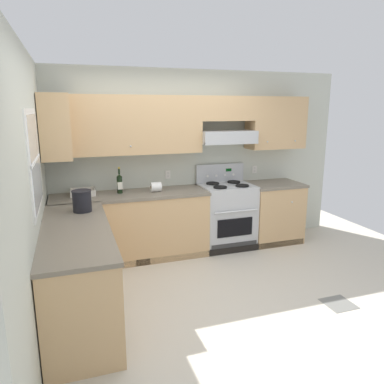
{
  "coord_description": "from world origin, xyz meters",
  "views": [
    {
      "loc": [
        -1.25,
        -3.46,
        2.01
      ],
      "look_at": [
        0.16,
        0.7,
        1.0
      ],
      "focal_mm": 34.03,
      "sensor_mm": 36.0,
      "label": 1
    }
  ],
  "objects_px": {
    "stove": "(226,215)",
    "wine_bottle": "(120,183)",
    "paper_towel_roll": "(156,187)",
    "bowl": "(83,193)",
    "bucket": "(82,200)"
  },
  "relations": [
    {
      "from": "stove",
      "to": "paper_towel_roll",
      "type": "distance_m",
      "value": 1.17
    },
    {
      "from": "bucket",
      "to": "stove",
      "type": "bearing_deg",
      "value": 18.88
    },
    {
      "from": "stove",
      "to": "bucket",
      "type": "xyz_separation_m",
      "value": [
        -2.04,
        -0.7,
        0.56
      ]
    },
    {
      "from": "bowl",
      "to": "bucket",
      "type": "relative_size",
      "value": 1.33
    },
    {
      "from": "bowl",
      "to": "stove",
      "type": "bearing_deg",
      "value": -3.15
    },
    {
      "from": "bowl",
      "to": "paper_towel_roll",
      "type": "xyz_separation_m",
      "value": [
        0.95,
        -0.11,
        0.04
      ]
    },
    {
      "from": "wine_bottle",
      "to": "bucket",
      "type": "distance_m",
      "value": 0.91
    },
    {
      "from": "paper_towel_roll",
      "to": "bowl",
      "type": "bearing_deg",
      "value": 173.19
    },
    {
      "from": "stove",
      "to": "wine_bottle",
      "type": "bearing_deg",
      "value": 177.74
    },
    {
      "from": "stove",
      "to": "bucket",
      "type": "relative_size",
      "value": 5.06
    },
    {
      "from": "stove",
      "to": "bowl",
      "type": "xyz_separation_m",
      "value": [
        -2.0,
        0.11,
        0.46
      ]
    },
    {
      "from": "stove",
      "to": "bowl",
      "type": "height_order",
      "value": "stove"
    },
    {
      "from": "stove",
      "to": "paper_towel_roll",
      "type": "relative_size",
      "value": 8.48
    },
    {
      "from": "bucket",
      "to": "wine_bottle",
      "type": "bearing_deg",
      "value": 56.13
    },
    {
      "from": "bucket",
      "to": "paper_towel_roll",
      "type": "height_order",
      "value": "bucket"
    }
  ]
}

